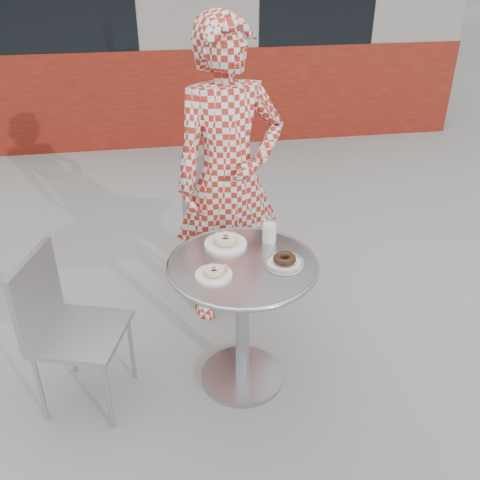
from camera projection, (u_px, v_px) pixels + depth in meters
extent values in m
plane|color=gray|center=(240.00, 384.00, 2.75)|extent=(60.00, 60.00, 0.00)
cube|color=maroon|center=(182.00, 98.00, 5.64)|extent=(6.02, 0.20, 1.00)
cylinder|color=silver|center=(242.00, 375.00, 2.78)|extent=(0.43, 0.43, 0.03)
cylinder|color=silver|center=(242.00, 324.00, 2.61)|extent=(0.07, 0.07, 0.68)
cylinder|color=silver|center=(243.00, 265.00, 2.44)|extent=(0.68, 0.68, 0.02)
torus|color=silver|center=(243.00, 265.00, 2.44)|extent=(0.70, 0.70, 0.02)
cube|color=#A3A6AB|center=(224.00, 211.00, 3.43)|extent=(0.54, 0.54, 0.03)
cube|color=#A3A6AB|center=(218.00, 191.00, 3.14)|extent=(0.42, 0.16, 0.43)
cube|color=#A3A6AB|center=(82.00, 334.00, 2.46)|extent=(0.48, 0.48, 0.03)
cube|color=#A3A6AB|center=(36.00, 294.00, 2.38)|extent=(0.14, 0.37, 0.38)
imported|color=#AA231A|center=(229.00, 178.00, 2.90)|extent=(0.70, 0.53, 1.70)
cylinder|color=white|center=(226.00, 244.00, 2.57)|extent=(0.20, 0.20, 0.01)
torus|color=#B78D46|center=(226.00, 239.00, 2.55)|extent=(0.12, 0.12, 0.04)
cylinder|color=white|center=(214.00, 275.00, 2.34)|extent=(0.16, 0.16, 0.01)
torus|color=#B78D46|center=(214.00, 271.00, 2.33)|extent=(0.09, 0.09, 0.03)
sphere|color=#B77A3F|center=(225.00, 268.00, 2.35)|extent=(0.03, 0.03, 0.03)
cylinder|color=white|center=(284.00, 263.00, 2.42)|extent=(0.18, 0.18, 0.01)
torus|color=black|center=(285.00, 259.00, 2.41)|extent=(0.11, 0.11, 0.04)
torus|color=black|center=(284.00, 262.00, 2.42)|extent=(0.18, 0.18, 0.02)
cylinder|color=white|center=(269.00, 233.00, 2.58)|extent=(0.06, 0.06, 0.09)
cylinder|color=white|center=(269.00, 231.00, 2.57)|extent=(0.07, 0.07, 0.11)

